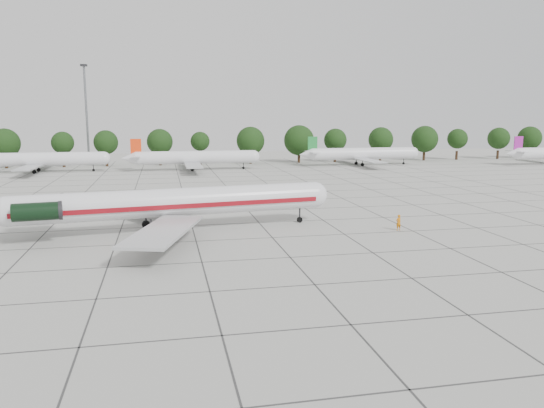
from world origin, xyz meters
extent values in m
plane|color=#ACACA5|center=(0.00, 0.00, 0.00)|extent=(260.00, 260.00, 0.00)
cube|color=#383838|center=(0.00, 15.00, 0.01)|extent=(170.00, 170.00, 0.02)
cylinder|color=silver|center=(-10.05, 5.13, 3.29)|extent=(33.92, 7.69, 3.10)
sphere|color=silver|center=(6.70, 7.44, 3.29)|extent=(3.10, 3.10, 3.10)
cube|color=maroon|center=(-10.26, 6.68, 3.05)|extent=(32.58, 4.55, 0.52)
cube|color=maroon|center=(-9.83, 3.58, 3.05)|extent=(32.58, 4.55, 0.52)
cube|color=#B7BABC|center=(-13.53, 13.18, 2.02)|extent=(11.27, 14.18, 0.28)
cube|color=#B7BABC|center=(-11.22, -3.57, 2.02)|extent=(8.28, 14.74, 0.28)
cube|color=black|center=(-23.83, 5.36, 3.57)|extent=(2.21, 1.49, 0.23)
cylinder|color=black|center=(-23.92, 6.01, 3.57)|extent=(4.71, 2.38, 1.78)
cube|color=black|center=(-23.25, 1.17, 3.57)|extent=(2.21, 1.49, 0.23)
cylinder|color=black|center=(-23.16, 0.52, 3.57)|extent=(4.71, 2.38, 1.78)
cylinder|color=black|center=(4.84, 7.18, 0.89)|extent=(0.21, 0.21, 1.78)
cylinder|color=black|center=(4.84, 7.18, 0.33)|extent=(0.69, 0.35, 0.66)
cylinder|color=black|center=(-13.17, 7.16, 1.22)|extent=(0.25, 0.25, 1.69)
cylinder|color=black|center=(-13.17, 7.16, 0.47)|extent=(1.01, 0.69, 0.94)
cylinder|color=black|center=(-12.51, 2.32, 1.22)|extent=(0.25, 0.25, 1.69)
cylinder|color=black|center=(-12.51, 2.32, 0.47)|extent=(1.01, 0.69, 0.94)
imported|color=orange|center=(14.58, 0.67, 0.90)|extent=(0.74, 0.58, 1.80)
cylinder|color=silver|center=(-37.89, 72.90, 3.00)|extent=(27.20, 3.00, 3.00)
cube|color=#B7BABC|center=(-38.89, 72.90, 1.80)|extent=(3.50, 27.20, 0.25)
cylinder|color=black|center=(-38.89, 75.10, 0.40)|extent=(0.80, 0.45, 0.80)
cylinder|color=black|center=(-38.89, 70.70, 0.40)|extent=(0.80, 0.45, 0.80)
cylinder|color=silver|center=(-3.55, 70.97, 3.00)|extent=(27.20, 3.00, 3.00)
cube|color=#B7BABC|center=(-4.55, 70.97, 1.80)|extent=(3.50, 27.20, 0.25)
cube|color=#F8390E|center=(-16.99, 70.97, 5.60)|extent=(2.40, 0.25, 3.60)
cylinder|color=black|center=(-4.55, 73.17, 0.40)|extent=(0.80, 0.45, 0.80)
cylinder|color=black|center=(-4.55, 68.77, 0.40)|extent=(0.80, 0.45, 0.80)
cylinder|color=silver|center=(39.08, 74.44, 3.00)|extent=(27.20, 3.00, 3.00)
cube|color=#B7BABC|center=(38.08, 74.44, 1.80)|extent=(3.50, 27.20, 0.25)
cube|color=#1C8133|center=(25.64, 74.44, 5.60)|extent=(2.40, 0.25, 3.60)
cylinder|color=black|center=(38.08, 76.64, 0.40)|extent=(0.80, 0.45, 0.80)
cylinder|color=black|center=(38.08, 72.24, 0.40)|extent=(0.80, 0.45, 0.80)
cube|color=#A01D93|center=(77.47, 66.16, 5.60)|extent=(2.40, 0.25, 3.60)
cylinder|color=#332114|center=(-48.26, 85.00, 1.25)|extent=(0.70, 0.70, 2.50)
sphere|color=black|center=(-48.26, 85.00, 6.00)|extent=(7.15, 7.15, 7.15)
cylinder|color=#332114|center=(-35.07, 85.00, 1.25)|extent=(0.70, 0.70, 2.50)
sphere|color=black|center=(-35.07, 85.00, 6.00)|extent=(5.43, 5.43, 5.43)
cylinder|color=#332114|center=(-24.88, 85.00, 1.25)|extent=(0.70, 0.70, 2.50)
sphere|color=black|center=(-24.88, 85.00, 6.00)|extent=(5.99, 5.99, 5.99)
cylinder|color=#332114|center=(-11.69, 85.00, 1.25)|extent=(0.70, 0.70, 2.50)
sphere|color=black|center=(-11.69, 85.00, 6.00)|extent=(6.50, 6.50, 6.50)
cylinder|color=#332114|center=(-1.50, 85.00, 1.25)|extent=(0.70, 0.70, 2.50)
sphere|color=black|center=(-1.50, 85.00, 6.00)|extent=(4.93, 4.93, 4.93)
cylinder|color=#332114|center=(11.69, 85.00, 1.25)|extent=(0.70, 0.70, 2.50)
sphere|color=black|center=(11.69, 85.00, 6.00)|extent=(7.40, 7.40, 7.40)
cylinder|color=#332114|center=(24.88, 85.00, 1.25)|extent=(0.70, 0.70, 2.50)
sphere|color=black|center=(24.88, 85.00, 6.00)|extent=(8.08, 8.08, 8.08)
cylinder|color=#332114|center=(35.07, 85.00, 1.25)|extent=(0.70, 0.70, 2.50)
sphere|color=black|center=(35.07, 85.00, 6.00)|extent=(6.17, 6.17, 6.17)
cylinder|color=#332114|center=(48.26, 85.00, 1.25)|extent=(0.70, 0.70, 2.50)
sphere|color=black|center=(48.26, 85.00, 6.00)|extent=(6.82, 6.82, 6.82)
cylinder|color=#332114|center=(61.45, 85.00, 1.25)|extent=(0.70, 0.70, 2.50)
sphere|color=black|center=(61.45, 85.00, 6.00)|extent=(7.44, 7.44, 7.44)
cylinder|color=#332114|center=(71.64, 85.00, 1.25)|extent=(0.70, 0.70, 2.50)
sphere|color=black|center=(71.64, 85.00, 6.00)|extent=(5.66, 5.66, 5.66)
cylinder|color=#332114|center=(84.83, 85.00, 1.25)|extent=(0.70, 0.70, 2.50)
sphere|color=black|center=(84.83, 85.00, 6.00)|extent=(6.25, 6.25, 6.25)
cylinder|color=#332114|center=(95.02, 85.00, 1.25)|extent=(0.70, 0.70, 2.50)
sphere|color=black|center=(95.02, 85.00, 6.00)|extent=(6.79, 6.79, 6.79)
cylinder|color=slate|center=(-30.00, 92.00, 12.50)|extent=(0.56, 0.56, 25.00)
cube|color=black|center=(-30.00, 92.00, 25.20)|extent=(1.60, 1.60, 0.50)
camera|label=1|loc=(-11.05, -53.41, 12.85)|focal=35.00mm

